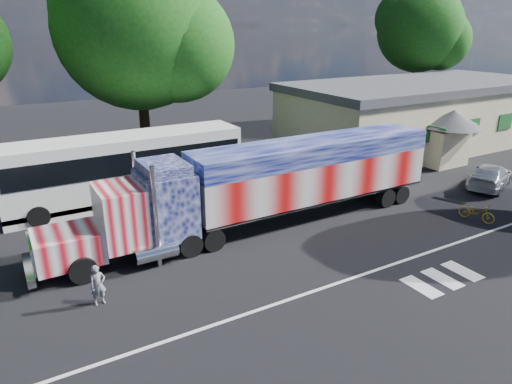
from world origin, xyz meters
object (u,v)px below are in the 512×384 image
parked_car (491,176)px  bicycle (477,212)px  tree_far_ne (421,30)px  woman (98,285)px  coach_bus (127,168)px  tree_n_mid (140,28)px  semi_truck (272,182)px

parked_car → bicycle: parked_car is taller
parked_car → tree_far_ne: tree_far_ne is taller
woman → coach_bus: bearing=62.1°
tree_n_mid → bicycle: bearing=-58.0°
parked_car → bicycle: bearing=96.4°
coach_bus → parked_car: coach_bus is taller
woman → parked_car: bearing=-4.5°
bicycle → tree_n_mid: bearing=107.0°
woman → tree_n_mid: 19.48m
tree_n_mid → tree_far_ne: bearing=4.8°
woman → semi_truck: bearing=10.8°
semi_truck → bicycle: size_ratio=11.31×
parked_car → tree_far_ne: bearing=-57.5°
semi_truck → woman: bearing=-162.4°
coach_bus → woman: bearing=-111.1°
tree_n_mid → tree_far_ne: size_ratio=1.10×
semi_truck → tree_n_mid: tree_n_mid is taller
coach_bus → tree_n_mid: tree_n_mid is taller
tree_n_mid → semi_truck: bearing=-81.5°
coach_bus → bicycle: bearing=-38.7°
semi_truck → tree_n_mid: bearing=98.5°
bicycle → tree_far_ne: tree_far_ne is taller
bicycle → tree_far_ne: (17.86, 20.52, 8.52)m
coach_bus → parked_car: bearing=-23.7°
semi_truck → coach_bus: bearing=127.4°
woman → tree_n_mid: tree_n_mid is taller
woman → bicycle: woman is taller
coach_bus → tree_far_ne: 34.33m
woman → tree_far_ne: tree_far_ne is taller
tree_far_ne → bicycle: bearing=-131.0°
tree_n_mid → parked_car: bearing=-42.2°
coach_bus → tree_n_mid: 10.22m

